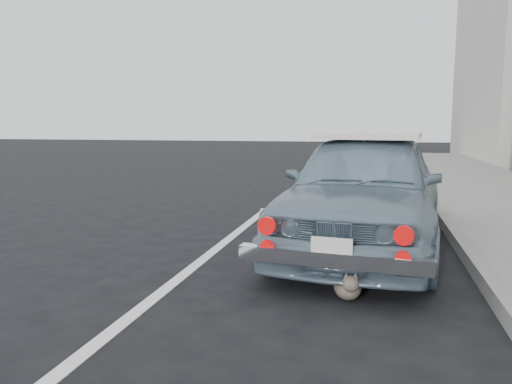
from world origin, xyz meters
TOP-DOWN VIEW (x-y plane):
  - pline_front at (0.50, 6.50)m, footprint 3.00×0.12m
  - pline_side at (-0.90, 3.00)m, footprint 0.12×7.00m
  - retro_coupe at (0.77, 4.18)m, footprint 2.08×4.24m
  - cat at (0.68, 2.36)m, footprint 0.29×0.51m

SIDE VIEW (x-z plane):
  - pline_front at x=0.50m, z-range 0.00..0.01m
  - pline_side at x=-0.90m, z-range 0.00..0.01m
  - cat at x=0.68m, z-range -0.01..0.26m
  - retro_coupe at x=0.77m, z-range 0.01..1.40m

